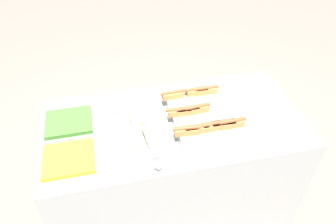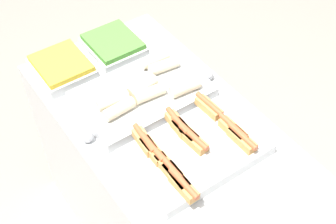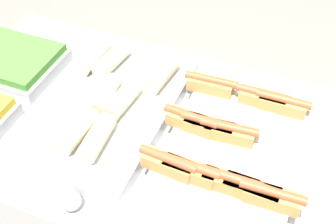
% 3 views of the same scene
% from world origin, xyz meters
% --- Properties ---
extents(tray_hotdogs, '(0.40, 0.51, 0.10)m').
position_xyz_m(tray_hotdogs, '(0.15, -0.01, 0.96)').
color(tray_hotdogs, silver).
rests_on(tray_hotdogs, counter).
extents(tray_wraps, '(0.35, 0.54, 0.10)m').
position_xyz_m(tray_wraps, '(-0.22, 0.00, 0.96)').
color(tray_wraps, silver).
rests_on(tray_wraps, counter).
extents(tray_side_back, '(0.26, 0.23, 0.07)m').
position_xyz_m(tray_side_back, '(-0.57, 0.06, 0.96)').
color(tray_side_back, silver).
rests_on(tray_side_back, counter).
extents(serving_spoon_near, '(0.22, 0.05, 0.05)m').
position_xyz_m(serving_spoon_near, '(-0.17, -0.30, 0.95)').
color(serving_spoon_near, '#B2B5BA').
rests_on(serving_spoon_near, counter).
extents(serving_spoon_far, '(0.20, 0.05, 0.05)m').
position_xyz_m(serving_spoon_far, '(-0.17, 0.30, 0.95)').
color(serving_spoon_far, '#B2B5BA').
rests_on(serving_spoon_far, counter).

